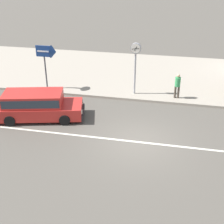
{
  "coord_description": "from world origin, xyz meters",
  "views": [
    {
      "loc": [
        1.41,
        -13.16,
        8.33
      ],
      "look_at": [
        -1.62,
        1.43,
        0.8
      ],
      "focal_mm": 50.0,
      "sensor_mm": 36.0,
      "label": 1
    }
  ],
  "objects_px": {
    "street_clock": "(136,56)",
    "pedestrian_by_shop": "(178,84)",
    "arrow_signboard": "(51,53)",
    "minivan_red_3": "(37,104)"
  },
  "relations": [
    {
      "from": "minivan_red_3",
      "to": "pedestrian_by_shop",
      "type": "distance_m",
      "value": 8.69
    },
    {
      "from": "minivan_red_3",
      "to": "street_clock",
      "type": "xyz_separation_m",
      "value": [
        4.92,
        4.28,
        1.82
      ]
    },
    {
      "from": "street_clock",
      "to": "pedestrian_by_shop",
      "type": "height_order",
      "value": "street_clock"
    },
    {
      "from": "arrow_signboard",
      "to": "pedestrian_by_shop",
      "type": "relative_size",
      "value": 1.86
    },
    {
      "from": "arrow_signboard",
      "to": "pedestrian_by_shop",
      "type": "distance_m",
      "value": 8.34
    },
    {
      "from": "minivan_red_3",
      "to": "street_clock",
      "type": "relative_size",
      "value": 1.54
    },
    {
      "from": "minivan_red_3",
      "to": "arrow_signboard",
      "type": "relative_size",
      "value": 1.73
    },
    {
      "from": "street_clock",
      "to": "arrow_signboard",
      "type": "xyz_separation_m",
      "value": [
        -5.46,
        -0.29,
        -0.05
      ]
    },
    {
      "from": "minivan_red_3",
      "to": "arrow_signboard",
      "type": "distance_m",
      "value": 4.4
    },
    {
      "from": "street_clock",
      "to": "arrow_signboard",
      "type": "height_order",
      "value": "street_clock"
    }
  ]
}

